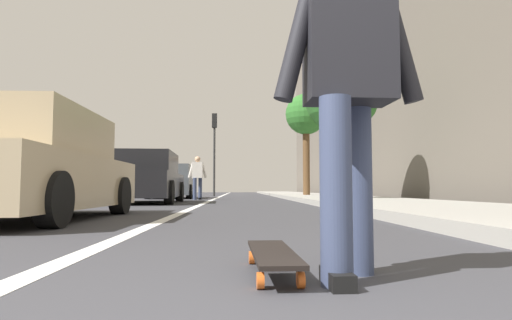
# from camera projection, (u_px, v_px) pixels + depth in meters

# --- Properties ---
(ground_plane) EXTENTS (80.00, 80.00, 0.00)m
(ground_plane) POSITION_uv_depth(u_px,v_px,m) (248.00, 205.00, 10.71)
(ground_plane) COLOR #38383D
(lane_stripe_white) EXTENTS (52.00, 0.16, 0.01)m
(lane_stripe_white) POSITION_uv_depth(u_px,v_px,m) (218.00, 197.00, 20.63)
(lane_stripe_white) COLOR silver
(lane_stripe_white) RESTS_ON ground
(sidewalk_curb) EXTENTS (52.00, 3.20, 0.14)m
(sidewalk_curb) POSITION_uv_depth(u_px,v_px,m) (317.00, 197.00, 18.82)
(sidewalk_curb) COLOR #9E9B93
(sidewalk_curb) RESTS_ON ground
(building_facade) EXTENTS (40.00, 1.20, 13.35)m
(building_facade) POSITION_uv_depth(u_px,v_px,m) (356.00, 75.00, 23.37)
(building_facade) COLOR #635B51
(building_facade) RESTS_ON ground
(skateboard) EXTENTS (0.85, 0.23, 0.11)m
(skateboard) POSITION_uv_depth(u_px,v_px,m) (273.00, 255.00, 2.08)
(skateboard) COLOR orange
(skateboard) RESTS_ON ground
(skater_person) EXTENTS (0.47, 0.72, 1.64)m
(skater_person) POSITION_uv_depth(u_px,v_px,m) (348.00, 78.00, 2.01)
(skater_person) COLOR #384260
(skater_person) RESTS_ON ground
(parked_car_near) EXTENTS (4.11, 1.98, 1.46)m
(parked_car_near) POSITION_uv_depth(u_px,v_px,m) (28.00, 168.00, 5.72)
(parked_car_near) COLOR tan
(parked_car_near) RESTS_ON ground
(parked_car_mid) EXTENTS (4.54, 2.06, 1.48)m
(parked_car_mid) POSITION_uv_depth(u_px,v_px,m) (146.00, 179.00, 12.55)
(parked_car_mid) COLOR black
(parked_car_mid) RESTS_ON ground
(parked_car_far) EXTENTS (4.13, 2.03, 1.46)m
(parked_car_far) POSITION_uv_depth(u_px,v_px,m) (172.00, 182.00, 18.75)
(parked_car_far) COLOR #4C5156
(parked_car_far) RESTS_ON ground
(traffic_light) EXTENTS (0.33, 0.28, 4.67)m
(traffic_light) POSITION_uv_depth(u_px,v_px,m) (214.00, 139.00, 24.09)
(traffic_light) COLOR #2D2D2D
(traffic_light) RESTS_ON ground
(street_tree_mid) EXTENTS (2.22, 2.22, 4.29)m
(street_tree_mid) POSITION_uv_depth(u_px,v_px,m) (342.00, 97.00, 12.75)
(street_tree_mid) COLOR brown
(street_tree_mid) RESTS_ON ground
(street_tree_far) EXTENTS (1.88, 1.88, 4.78)m
(street_tree_far) POSITION_uv_depth(u_px,v_px,m) (306.00, 116.00, 19.54)
(street_tree_far) COLOR brown
(street_tree_far) RESTS_ON ground
(pedestrian_distant) EXTENTS (0.47, 0.72, 1.66)m
(pedestrian_distant) POSITION_uv_depth(u_px,v_px,m) (197.00, 175.00, 16.34)
(pedestrian_distant) COLOR #384260
(pedestrian_distant) RESTS_ON ground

